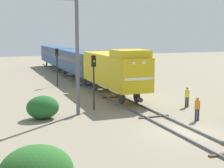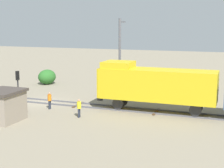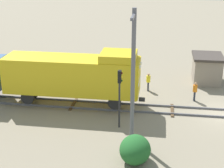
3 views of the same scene
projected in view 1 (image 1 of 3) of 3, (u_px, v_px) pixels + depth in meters
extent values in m
plane|color=gray|center=(185.00, 132.00, 21.43)|extent=(149.40, 149.40, 0.00)
cube|color=#595960|center=(175.00, 132.00, 21.16)|extent=(0.10, 99.60, 0.16)
cube|color=#595960|center=(195.00, 130.00, 21.66)|extent=(0.10, 99.60, 0.16)
cube|color=#4C3823|center=(154.00, 117.00, 25.26)|extent=(2.40, 0.24, 0.09)
cube|color=#4C3823|center=(114.00, 97.00, 32.95)|extent=(2.40, 0.24, 0.09)
cube|color=#4C3823|center=(89.00, 85.00, 40.64)|extent=(2.40, 0.24, 0.09)
cube|color=#4C3823|center=(72.00, 77.00, 48.33)|extent=(2.40, 0.24, 0.09)
cube|color=#4C3823|center=(60.00, 71.00, 56.02)|extent=(2.40, 0.24, 0.09)
cube|color=#4C3823|center=(51.00, 66.00, 63.71)|extent=(2.40, 0.24, 0.09)
cube|color=gold|center=(114.00, 69.00, 32.60)|extent=(2.90, 11.00, 2.90)
cube|color=gold|center=(130.00, 53.00, 28.73)|extent=(2.75, 2.80, 0.60)
cube|color=gold|center=(138.00, 76.00, 27.46)|extent=(2.84, 0.10, 2.84)
cube|color=white|center=(139.00, 79.00, 27.45)|extent=(2.46, 0.06, 0.20)
sphere|color=white|center=(134.00, 63.00, 27.10)|extent=(0.28, 0.28, 0.28)
sphere|color=white|center=(144.00, 63.00, 27.41)|extent=(0.28, 0.28, 0.28)
cylinder|color=#262628|center=(140.00, 100.00, 27.46)|extent=(0.36, 0.50, 0.36)
cylinder|color=#262628|center=(121.00, 97.00, 29.22)|extent=(0.18, 1.10, 1.10)
cylinder|color=#262628|center=(137.00, 96.00, 29.72)|extent=(0.18, 1.10, 1.10)
cylinder|color=#262628|center=(95.00, 85.00, 36.08)|extent=(0.18, 1.10, 1.10)
cylinder|color=#262628|center=(108.00, 84.00, 36.58)|extent=(0.18, 1.10, 1.10)
cube|color=#2D4C7A|center=(78.00, 61.00, 44.77)|extent=(2.80, 14.00, 2.70)
cube|color=black|center=(78.00, 59.00, 44.72)|extent=(2.84, 12.88, 0.64)
cylinder|color=#262628|center=(85.00, 81.00, 39.79)|extent=(0.16, 0.96, 0.96)
cylinder|color=#262628|center=(96.00, 80.00, 40.29)|extent=(0.16, 0.96, 0.96)
cylinder|color=#262628|center=(64.00, 71.00, 49.80)|extent=(0.16, 0.96, 0.96)
cylinder|color=#262628|center=(74.00, 71.00, 50.30)|extent=(0.16, 0.96, 0.96)
cube|color=#2D4C7A|center=(56.00, 55.00, 58.30)|extent=(2.80, 14.00, 2.70)
cube|color=black|center=(56.00, 53.00, 58.25)|extent=(2.84, 12.88, 0.64)
cylinder|color=#262628|center=(59.00, 69.00, 53.32)|extent=(0.16, 0.96, 0.96)
cylinder|color=#262628|center=(68.00, 68.00, 53.82)|extent=(0.16, 0.96, 0.96)
cylinder|color=#262628|center=(47.00, 63.00, 63.32)|extent=(0.16, 0.96, 0.96)
cylinder|color=#262628|center=(54.00, 63.00, 63.82)|extent=(0.16, 0.96, 0.96)
cylinder|color=#262628|center=(94.00, 83.00, 27.41)|extent=(0.14, 0.14, 4.41)
cube|color=black|center=(94.00, 61.00, 27.15)|extent=(0.32, 0.24, 0.90)
sphere|color=#390606|center=(94.00, 58.00, 26.98)|extent=(0.16, 0.16, 0.16)
sphere|color=yellow|center=(94.00, 61.00, 27.02)|extent=(0.16, 0.16, 0.16)
sphere|color=black|center=(94.00, 65.00, 27.06)|extent=(0.16, 0.16, 0.16)
cylinder|color=#262628|center=(57.00, 67.00, 39.90)|extent=(0.14, 0.14, 4.38)
cube|color=black|center=(57.00, 52.00, 39.64)|extent=(0.32, 0.24, 0.90)
sphere|color=#390606|center=(57.00, 50.00, 39.47)|extent=(0.16, 0.16, 0.16)
sphere|color=#3C3306|center=(57.00, 52.00, 39.51)|extent=(0.16, 0.16, 0.16)
sphere|color=green|center=(57.00, 55.00, 39.55)|extent=(0.16, 0.16, 0.16)
cylinder|color=#262B38|center=(196.00, 115.00, 24.22)|extent=(0.15, 0.15, 0.85)
cylinder|color=#262B38|center=(198.00, 115.00, 24.29)|extent=(0.15, 0.15, 0.85)
cylinder|color=orange|center=(197.00, 105.00, 24.14)|extent=(0.38, 0.38, 0.62)
sphere|color=tan|center=(198.00, 99.00, 24.08)|extent=(0.23, 0.23, 0.23)
cylinder|color=#262B38|center=(186.00, 102.00, 28.64)|extent=(0.15, 0.15, 0.85)
cylinder|color=#262B38|center=(188.00, 102.00, 28.71)|extent=(0.15, 0.15, 0.85)
cylinder|color=yellow|center=(187.00, 93.00, 28.57)|extent=(0.38, 0.38, 0.62)
sphere|color=tan|center=(187.00, 88.00, 28.50)|extent=(0.23, 0.23, 0.23)
cylinder|color=#595960|center=(77.00, 56.00, 25.53)|extent=(0.28, 0.28, 8.98)
ellipsoid|color=#205B26|center=(43.00, 107.00, 24.69)|extent=(2.34, 1.91, 1.70)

